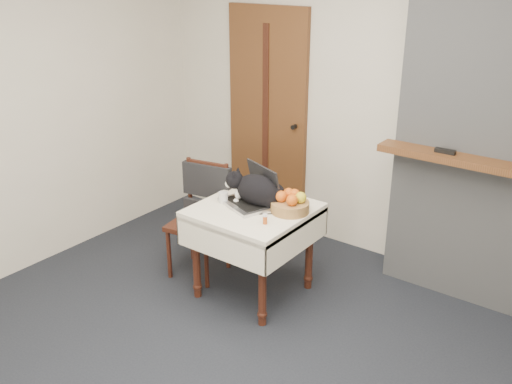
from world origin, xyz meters
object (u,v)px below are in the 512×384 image
Objects in this scene: laptop at (254,195)px; side_table at (253,222)px; door at (267,120)px; pill_bottle at (265,219)px; fruit_basket at (290,204)px; chair at (203,203)px; cat at (259,191)px; cream_jar at (223,197)px.

side_table is at bearing -32.91° from laptop.
door reaches higher than pill_bottle.
fruit_basket reaches higher than pill_bottle.
pill_bottle is at bearing -36.98° from side_table.
pill_bottle is 0.08× the size of chair.
fruit_basket is at bearing 28.46° from laptop.
cat is 0.25m from fruit_basket.
laptop reaches higher than chair.
fruit_basket is (0.03, 0.27, 0.03)m from pill_bottle.
cream_jar is (-0.19, -0.11, -0.03)m from laptop.
side_table is (0.67, -1.11, -0.41)m from door.
door reaches higher than chair.
pill_bottle is at bearing -19.63° from laptop.
cat is at bearing -57.12° from door.
laptop is 0.36m from pill_bottle.
cream_jar is 0.47m from pill_bottle.
door is 1.26m from cat.
laptop is at bearing 31.28° from cream_jar.
laptop reaches higher than fruit_basket.
side_table is 0.32m from fruit_basket.
cat is at bearing 133.85° from pill_bottle.
side_table is at bearing -17.36° from chair.
chair is at bearing -82.88° from door.
cream_jar is (-0.23, -0.05, 0.15)m from side_table.
cat reaches higher than chair.
door reaches higher than cream_jar.
laptop is 0.22m from cream_jar.
pill_bottle is (0.22, -0.17, 0.15)m from side_table.
side_table is 11.19× the size of pill_bottle.
cream_jar is at bearing -169.92° from cat.
chair is at bearing -177.47° from fruit_basket.
door is at bearing 132.47° from fruit_basket.
door is 1.27m from cream_jar.
fruit_basket is at bearing -6.41° from cat.
pill_bottle is 0.27m from fruit_basket.
side_table is 1.41× the size of cat.
fruit_basket is at bearing 17.69° from cream_jar.
door is 1.36m from side_table.
pill_bottle is (0.90, -1.28, -0.26)m from door.
chair is at bearing 158.99° from cream_jar.
pill_bottle is at bearing -14.06° from cream_jar.
door is at bearing 125.10° from pill_bottle.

